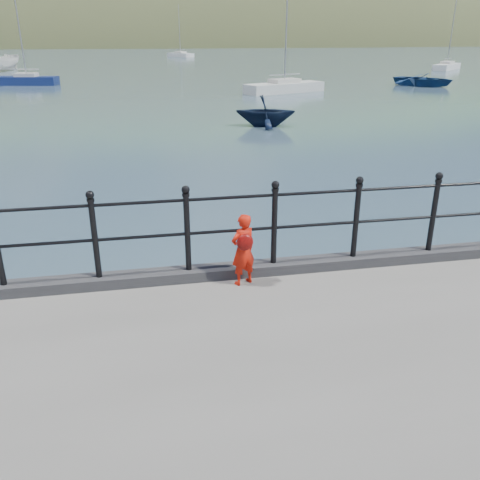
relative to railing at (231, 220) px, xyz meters
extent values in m
plane|color=#2D4251|center=(0.00, 0.15, -1.82)|extent=(600.00, 600.00, 0.00)
cube|color=#28282B|center=(0.00, 0.00, -0.75)|extent=(60.00, 0.30, 0.15)
cylinder|color=black|center=(0.00, 0.00, -0.15)|extent=(18.00, 0.04, 0.04)
cylinder|color=black|center=(0.00, 0.00, 0.32)|extent=(18.00, 0.04, 0.04)
cylinder|color=black|center=(-1.80, 0.00, -0.15)|extent=(0.08, 0.08, 1.05)
sphere|color=black|center=(-1.80, 0.00, 0.47)|extent=(0.11, 0.11, 0.11)
cylinder|color=black|center=(-0.60, 0.00, -0.15)|extent=(0.08, 0.08, 1.05)
sphere|color=black|center=(-0.60, 0.00, 0.47)|extent=(0.11, 0.11, 0.11)
cylinder|color=black|center=(0.60, 0.00, -0.15)|extent=(0.08, 0.08, 1.05)
sphere|color=black|center=(0.60, 0.00, 0.47)|extent=(0.11, 0.11, 0.11)
cylinder|color=black|center=(1.80, 0.00, -0.15)|extent=(0.08, 0.08, 1.05)
sphere|color=black|center=(1.80, 0.00, 0.47)|extent=(0.11, 0.11, 0.11)
cylinder|color=black|center=(3.00, 0.00, -0.15)|extent=(0.08, 0.08, 1.05)
sphere|color=black|center=(3.00, 0.00, 0.47)|extent=(0.11, 0.11, 0.11)
ellipsoid|color=#333A21|center=(20.00, 195.15, -17.22)|extent=(400.00, 100.00, 88.00)
ellipsoid|color=#387026|center=(60.00, 255.15, -29.12)|extent=(600.00, 180.00, 156.00)
cube|color=silver|center=(-35.00, 181.15, 1.18)|extent=(9.00, 6.00, 6.00)
cube|color=#4C4744|center=(-35.00, 181.15, 5.18)|extent=(9.50, 6.50, 2.00)
cube|color=silver|center=(-12.00, 181.15, 1.18)|extent=(9.00, 6.00, 6.00)
cube|color=#4C4744|center=(-12.00, 181.15, 5.18)|extent=(9.50, 6.50, 2.00)
cube|color=silver|center=(18.00, 181.15, 1.18)|extent=(9.00, 6.00, 6.00)
cube|color=#4C4744|center=(18.00, 181.15, 5.18)|extent=(9.50, 6.50, 2.00)
cube|color=silver|center=(45.00, 181.15, 1.18)|extent=(9.00, 6.00, 6.00)
cube|color=#4C4744|center=(45.00, 181.15, 5.18)|extent=(9.50, 6.50, 2.00)
imported|color=red|center=(0.11, -0.27, -0.33)|extent=(0.43, 0.36, 1.00)
ellipsoid|color=red|center=(0.11, -0.40, -0.17)|extent=(0.22, 0.11, 0.23)
imported|color=navy|center=(22.55, 34.63, -1.31)|extent=(5.78, 6.11, 1.03)
imported|color=white|center=(-16.50, 60.57, -0.84)|extent=(4.14, 5.40, 1.97)
imported|color=black|center=(4.75, 17.66, -1.09)|extent=(3.26, 2.98, 1.46)
cube|color=silver|center=(7.00, 94.91, -1.57)|extent=(4.78, 6.24, 0.90)
cube|color=beige|center=(7.00, 94.91, -1.07)|extent=(2.23, 2.52, 0.50)
cylinder|color=#A5A5A8|center=(7.00, 94.91, 2.99)|extent=(0.10, 0.10, 8.23)
cylinder|color=#A5A5A8|center=(7.00, 94.91, -0.52)|extent=(1.49, 2.41, 0.06)
cube|color=navy|center=(-10.51, 41.91, -1.57)|extent=(5.31, 2.56, 0.90)
cube|color=beige|center=(-10.51, 41.91, -1.07)|extent=(1.97, 1.46, 0.50)
cylinder|color=#A5A5A8|center=(-10.51, 41.91, 2.19)|extent=(0.10, 0.10, 6.63)
cylinder|color=#A5A5A8|center=(-10.51, 41.91, -0.52)|extent=(2.27, 0.49, 0.06)
cube|color=white|center=(35.98, 52.94, -1.57)|extent=(5.64, 5.40, 0.90)
cube|color=beige|center=(35.98, 52.94, -1.07)|extent=(2.37, 2.32, 0.50)
cylinder|color=#A5A5A8|center=(35.98, 52.94, 2.83)|extent=(0.10, 0.10, 7.90)
cylinder|color=#A5A5A8|center=(35.98, 52.94, -0.52)|extent=(2.07, 1.92, 0.06)
cube|color=silver|center=(9.68, 32.00, -1.57)|extent=(6.60, 4.11, 0.90)
cube|color=beige|center=(9.68, 32.00, -1.07)|extent=(2.55, 2.01, 0.50)
cylinder|color=#A5A5A8|center=(9.68, 32.00, 2.82)|extent=(0.10, 0.10, 7.89)
cylinder|color=#A5A5A8|center=(9.68, 32.00, -0.52)|extent=(2.69, 1.17, 0.06)
camera|label=1|loc=(-1.10, -6.34, 2.35)|focal=38.00mm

